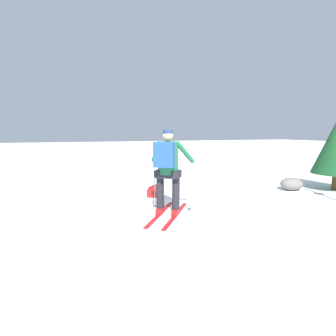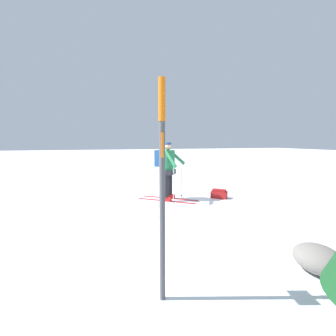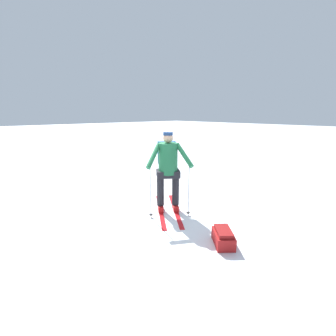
{
  "view_description": "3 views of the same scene",
  "coord_description": "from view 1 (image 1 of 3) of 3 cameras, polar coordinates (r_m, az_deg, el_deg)",
  "views": [
    {
      "loc": [
        2.11,
        4.42,
        1.65
      ],
      "look_at": [
        0.39,
        -0.35,
        0.94
      ],
      "focal_mm": 28.0,
      "sensor_mm": 36.0,
      "label": 1
    },
    {
      "loc": [
        -5.81,
        1.43,
        1.72
      ],
      "look_at": [
        0.39,
        -0.35,
        0.94
      ],
      "focal_mm": 24.0,
      "sensor_mm": 36.0,
      "label": 2
    },
    {
      "loc": [
        -2.63,
        -3.68,
        2.05
      ],
      "look_at": [
        0.39,
        -0.35,
        0.94
      ],
      "focal_mm": 24.0,
      "sensor_mm": 36.0,
      "label": 3
    }
  ],
  "objects": [
    {
      "name": "skier",
      "position": [
        5.09,
        -0.08,
        0.46
      ],
      "size": [
        1.35,
        1.65,
        1.68
      ],
      "color": "red",
      "rests_on": "ground_plane"
    },
    {
      "name": "dropped_backpack",
      "position": [
        6.79,
        -2.74,
        -5.07
      ],
      "size": [
        0.52,
        0.53,
        0.26
      ],
      "color": "maroon",
      "rests_on": "ground_plane"
    },
    {
      "name": "ground_plane",
      "position": [
        5.17,
        5.49,
        -10.71
      ],
      "size": [
        80.0,
        80.0,
        0.0
      ],
      "primitive_type": "plane",
      "color": "white"
    },
    {
      "name": "rock_boulder",
      "position": [
        8.23,
        25.29,
        -3.14
      ],
      "size": [
        0.65,
        0.55,
        0.35
      ],
      "primitive_type": "ellipsoid",
      "color": "slate",
      "rests_on": "ground_plane"
    }
  ]
}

